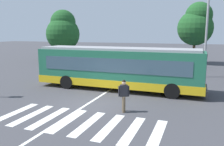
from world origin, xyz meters
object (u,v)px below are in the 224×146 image
parked_car_teal (122,59)px  background_tree_left (63,31)px  pedestrian_crossing_street (124,94)px  parked_car_red (164,61)px  parked_car_blue (186,61)px  background_tree_right (196,24)px  parked_car_white (103,58)px  twin_arm_street_lamp (207,18)px  city_transit_bus (118,68)px  parked_car_champagne (141,60)px

parked_car_teal → background_tree_left: bearing=175.0°
pedestrian_crossing_street → parked_car_red: (-0.45, 17.32, -0.20)m
pedestrian_crossing_street → background_tree_left: size_ratio=0.23×
parked_car_red → parked_car_blue: 2.63m
pedestrian_crossing_street → background_tree_right: (2.95, 21.80, 4.23)m
parked_car_white → background_tree_right: bearing=20.9°
pedestrian_crossing_street → background_tree_right: bearing=82.3°
parked_car_white → twin_arm_street_lamp: bearing=-23.3°
parked_car_red → parked_car_blue: size_ratio=1.00×
background_tree_left → background_tree_right: size_ratio=0.92×
city_transit_bus → parked_car_teal: (-3.88, 12.82, -0.82)m
pedestrian_crossing_street → parked_car_champagne: 17.45m
parked_car_champagne → parked_car_blue: (5.39, 0.60, 0.00)m
city_transit_bus → parked_car_teal: size_ratio=2.67×
pedestrian_crossing_street → twin_arm_street_lamp: 13.39m
city_transit_bus → pedestrian_crossing_street: 5.06m
parked_car_white → parked_car_blue: size_ratio=1.00×
background_tree_right → city_transit_bus: bearing=-105.9°
city_transit_bus → parked_car_blue: city_transit_bus is taller
city_transit_bus → pedestrian_crossing_street: (1.95, -4.62, -0.62)m
twin_arm_street_lamp → city_transit_bus: bearing=-129.3°
background_tree_left → pedestrian_crossing_street: bearing=-50.4°
pedestrian_crossing_street → parked_car_champagne: bearing=100.7°
city_transit_bus → parked_car_teal: bearing=106.8°
parked_car_champagne → parked_car_blue: size_ratio=1.01×
background_tree_left → background_tree_right: background_tree_right is taller
parked_car_white → parked_car_champagne: 5.33m
city_transit_bus → parked_car_red: bearing=83.2°
parked_car_teal → parked_car_champagne: same height
twin_arm_street_lamp → parked_car_champagne: bearing=144.6°
city_transit_bus → twin_arm_street_lamp: bearing=50.7°
parked_car_blue → background_tree_left: (-17.27, 0.51, 3.64)m
pedestrian_crossing_street → background_tree_right: background_tree_right is taller
city_transit_bus → parked_car_white: (-6.60, 12.78, -0.82)m
parked_car_teal → parked_car_blue: same height
parked_car_white → parked_car_blue: same height
parked_car_blue → parked_car_teal: bearing=-177.8°
pedestrian_crossing_street → background_tree_left: background_tree_left is taller
parked_car_teal → parked_car_red: 5.39m
pedestrian_crossing_street → background_tree_left: 23.96m
parked_car_teal → parked_car_champagne: size_ratio=1.00×
twin_arm_street_lamp → background_tree_left: size_ratio=1.17×
parked_car_blue → background_tree_left: size_ratio=0.61×
city_transit_bus → parked_car_blue: size_ratio=2.69×
parked_car_teal → city_transit_bus: bearing=-73.2°
pedestrian_crossing_street → parked_car_champagne: pedestrian_crossing_street is taller
background_tree_left → city_transit_bus: bearing=-46.0°
city_transit_bus → background_tree_right: (4.91, 17.18, 3.61)m
twin_arm_street_lamp → background_tree_left: bearing=161.8°
parked_car_red → parked_car_teal: bearing=178.6°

